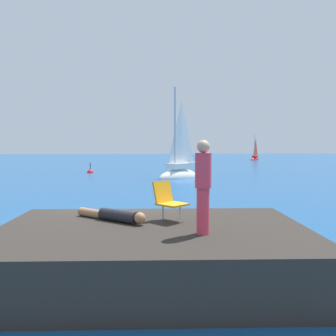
# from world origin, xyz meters

# --- Properties ---
(ground_plane) EXTENTS (160.00, 160.00, 0.00)m
(ground_plane) POSITION_xyz_m (0.00, 0.00, 0.00)
(ground_plane) COLOR navy
(shore_ledge) EXTENTS (5.96, 4.11, 0.95)m
(shore_ledge) POSITION_xyz_m (0.80, -3.33, 0.48)
(shore_ledge) COLOR #2D2823
(shore_ledge) RESTS_ON ground
(boulder_seaward) EXTENTS (1.50, 1.57, 0.77)m
(boulder_seaward) POSITION_xyz_m (1.04, -1.37, 0.00)
(boulder_seaward) COLOR #2D2523
(boulder_seaward) RESTS_ON ground
(boulder_inland) EXTENTS (1.29, 1.32, 0.64)m
(boulder_inland) POSITION_xyz_m (-1.15, -1.61, 0.00)
(boulder_inland) COLOR #2B2C24
(boulder_inland) RESTS_ON ground
(sailboat_near) EXTENTS (3.78, 3.40, 7.25)m
(sailboat_near) POSITION_xyz_m (3.42, 16.19, 0.39)
(sailboat_near) COLOR white
(sailboat_near) RESTS_ON ground
(sailboat_far) EXTENTS (2.15, 2.16, 4.32)m
(sailboat_far) POSITION_xyz_m (18.37, 44.10, 0.23)
(sailboat_far) COLOR red
(sailboat_far) RESTS_ON ground
(person_sunbather) EXTENTS (1.45, 1.22, 0.25)m
(person_sunbather) POSITION_xyz_m (0.04, -2.72, 1.07)
(person_sunbather) COLOR black
(person_sunbather) RESTS_ON shore_ledge
(person_standing) EXTENTS (0.28, 0.28, 1.62)m
(person_standing) POSITION_xyz_m (1.66, -3.90, 1.82)
(person_standing) COLOR #DB384C
(person_standing) RESTS_ON shore_ledge
(beach_chair) EXTENTS (0.76, 0.76, 0.80)m
(beach_chair) POSITION_xyz_m (1.14, -2.79, 1.40)
(beach_chair) COLOR orange
(beach_chair) RESTS_ON shore_ledge
(marker_buoy) EXTENTS (0.56, 0.56, 1.13)m
(marker_buoy) POSITION_xyz_m (-3.71, 21.42, 0.01)
(marker_buoy) COLOR red
(marker_buoy) RESTS_ON ground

